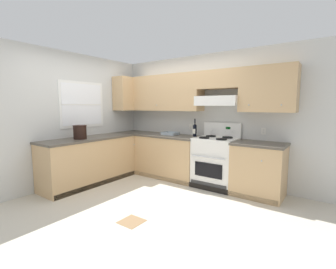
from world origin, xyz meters
The scene contains 10 objects.
ground_plane centered at (0.00, 0.00, 0.00)m, with size 7.04×7.04×0.00m, color beige.
floor_accent_tile centered at (0.55, -0.69, 0.00)m, with size 0.30×0.30×0.01m, color olive.
wall_back centered at (0.40, 1.53, 1.48)m, with size 4.68×0.57×2.55m.
wall_left centered at (-1.59, 0.23, 1.34)m, with size 0.47×4.00×2.55m.
counter_back_run centered at (0.10, 1.24, 0.45)m, with size 3.60×0.65×0.91m.
counter_left_run centered at (-1.24, 0.00, 0.45)m, with size 0.63×1.91×0.91m.
stove centered at (0.85, 1.25, 0.48)m, with size 0.76×0.62×1.20m.
wine_bottle centered at (0.35, 1.35, 1.05)m, with size 0.07×0.08×0.36m.
bowl centered at (-0.24, 1.32, 0.93)m, with size 0.33×0.26×0.06m.
bucket centered at (-1.21, -0.22, 1.04)m, with size 0.25×0.25×0.26m.
Camera 1 is at (2.69, -2.83, 1.53)m, focal length 25.44 mm.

